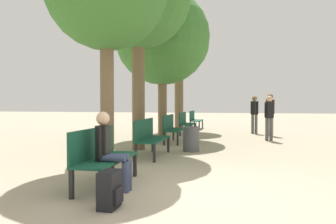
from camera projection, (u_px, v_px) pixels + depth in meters
name	position (u px, v px, depth m)	size (l,w,h in m)	color
ground_plane	(190.00, 194.00, 4.96)	(80.00, 80.00, 0.00)	tan
bench_row_0	(101.00, 153.00, 5.46)	(0.54, 1.67, 0.96)	#144733
bench_row_1	(149.00, 135.00, 8.44)	(0.54, 1.67, 0.96)	#144733
bench_row_2	(172.00, 127.00, 11.41)	(0.54, 1.67, 0.96)	#144733
bench_row_3	(186.00, 122.00, 14.39)	(0.54, 1.67, 0.96)	#144733
bench_row_4	(195.00, 119.00, 17.37)	(0.54, 1.67, 0.96)	#144733
tree_row_2	(162.00, 38.00, 12.69)	(3.67, 3.67, 5.76)	brown
tree_row_3	(179.00, 45.00, 16.29)	(2.99, 2.99, 5.83)	brown
person_seated	(110.00, 148.00, 5.17)	(0.56, 0.32, 1.25)	#384260
backpack	(110.00, 190.00, 4.31)	(0.26, 0.38, 0.49)	black
pedestrian_near	(254.00, 112.00, 14.69)	(0.34, 0.30, 1.70)	#4C4C4C
pedestrian_mid	(270.00, 112.00, 13.70)	(0.36, 0.24, 1.77)	beige
pedestrian_far	(269.00, 115.00, 11.89)	(0.33, 0.27, 1.64)	#4C4C4C
trash_bin	(191.00, 139.00, 9.34)	(0.47, 0.47, 0.71)	#4C4C51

